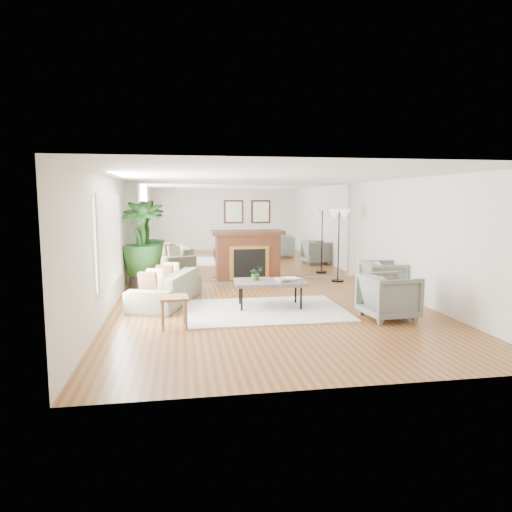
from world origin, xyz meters
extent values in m
plane|color=brown|center=(0.00, 0.00, 0.00)|extent=(7.00, 7.00, 0.00)
cube|color=silver|center=(-2.99, 0.00, 1.25)|extent=(0.02, 7.00, 2.50)
cube|color=silver|center=(2.99, 0.00, 1.25)|extent=(0.02, 7.00, 2.50)
cube|color=silver|center=(0.00, 3.49, 1.25)|extent=(6.00, 0.02, 2.50)
cube|color=silver|center=(0.00, 3.47, 1.25)|extent=(5.40, 0.04, 2.40)
cube|color=#B2E09E|center=(-2.96, 0.40, 1.35)|extent=(0.04, 2.40, 1.50)
cube|color=brown|center=(0.00, 3.28, 0.60)|extent=(1.60, 0.40, 1.20)
cube|color=gold|center=(0.00, 3.07, 0.48)|extent=(1.00, 0.04, 0.85)
cube|color=black|center=(0.00, 3.05, 0.48)|extent=(0.80, 0.04, 0.70)
cube|color=#6A5E53|center=(0.00, 2.93, 0.01)|extent=(1.70, 0.55, 0.03)
cube|color=#492E17|center=(0.00, 3.26, 1.22)|extent=(1.85, 0.46, 0.10)
cube|color=black|center=(-0.35, 3.43, 1.75)|extent=(0.50, 0.04, 0.60)
cube|color=black|center=(0.35, 3.43, 1.75)|extent=(0.50, 0.04, 0.60)
cube|color=silver|center=(-0.14, 0.04, 0.02)|extent=(2.91, 2.08, 0.03)
cube|color=#6A5E53|center=(-0.03, 0.27, 0.50)|extent=(1.38, 0.86, 0.07)
cylinder|color=black|center=(-0.60, 0.03, 0.23)|extent=(0.04, 0.04, 0.46)
cylinder|color=black|center=(0.51, -0.04, 0.23)|extent=(0.04, 0.04, 0.46)
cylinder|color=black|center=(-0.56, 0.58, 0.23)|extent=(0.04, 0.04, 0.46)
cylinder|color=black|center=(0.54, 0.51, 0.23)|extent=(0.04, 0.04, 0.46)
imported|color=gray|center=(-1.98, 1.00, 0.32)|extent=(1.48, 2.33, 0.63)
imported|color=slate|center=(2.60, 0.99, 0.37)|extent=(0.88, 0.85, 0.75)
imported|color=slate|center=(1.87, -0.82, 0.39)|extent=(0.95, 0.93, 0.79)
cube|color=brown|center=(-1.81, -0.81, 0.50)|extent=(0.49, 0.49, 0.04)
cylinder|color=brown|center=(-1.98, -1.00, 0.24)|extent=(0.04, 0.04, 0.49)
cylinder|color=brown|center=(-1.62, -0.97, 0.24)|extent=(0.04, 0.04, 0.49)
cylinder|color=brown|center=(-2.01, -0.64, 0.24)|extent=(0.04, 0.04, 0.49)
cylinder|color=brown|center=(-1.65, -0.61, 0.24)|extent=(0.04, 0.04, 0.49)
cylinder|color=black|center=(-2.60, 2.80, 0.21)|extent=(0.59, 0.59, 0.42)
imported|color=#25561F|center=(-2.60, 2.80, 1.17)|extent=(1.03, 1.03, 1.74)
cylinder|color=black|center=(2.21, 2.76, 0.02)|extent=(0.31, 0.31, 0.04)
cylinder|color=black|center=(2.21, 2.76, 0.88)|extent=(0.03, 0.03, 1.75)
cone|color=beige|center=(2.08, 2.76, 1.70)|extent=(0.33, 0.33, 0.24)
cone|color=beige|center=(2.34, 2.76, 1.70)|extent=(0.33, 0.33, 0.24)
imported|color=#25561F|center=(-0.28, 0.36, 0.67)|extent=(0.31, 0.28, 0.28)
imported|color=brown|center=(0.19, 0.13, 0.57)|extent=(0.36, 0.36, 0.07)
imported|color=brown|center=(0.33, 0.37, 0.54)|extent=(0.28, 0.35, 0.02)
camera|label=1|loc=(-1.66, -8.11, 2.08)|focal=32.00mm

